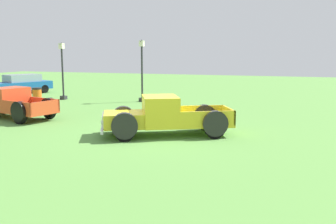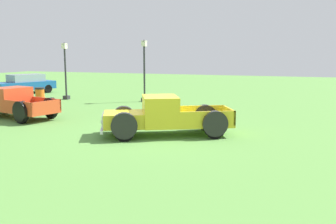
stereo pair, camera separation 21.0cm
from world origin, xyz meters
The scene contains 7 objects.
ground_plane centered at (0.00, 0.00, 0.00)m, with size 80.00×80.00×0.00m, color #5B9342.
pickup_truck_foreground centered at (0.01, -0.26, 0.72)m, with size 3.81×5.20×1.51m.
pickup_truck_behind_left centered at (1.39, 8.09, 0.70)m, with size 2.86×5.10×1.48m.
sedan_distant_b centered at (10.45, 15.07, 0.78)m, with size 4.81×3.36×1.49m.
lamp_post_near centered at (9.17, 4.37, 2.08)m, with size 0.36×0.36×3.97m.
lamp_post_far centered at (8.44, 9.87, 2.01)m, with size 0.36×0.36×3.84m.
trash_can centered at (6.47, 10.47, 0.48)m, with size 0.59×0.59×0.95m.
Camera 1 is at (-13.28, -5.33, 3.13)m, focal length 40.45 mm.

